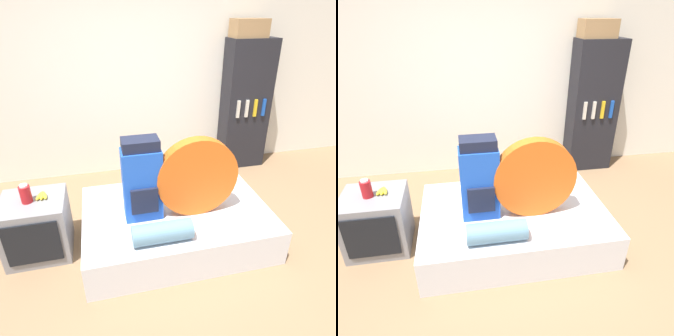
% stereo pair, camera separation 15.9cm
% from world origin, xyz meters
% --- Properties ---
extents(ground_plane, '(16.00, 16.00, 0.00)m').
position_xyz_m(ground_plane, '(0.00, 0.00, 0.00)').
color(ground_plane, '#846647').
extents(wall_back, '(8.00, 0.05, 2.60)m').
position_xyz_m(wall_back, '(0.00, 2.09, 1.30)').
color(wall_back, silver).
rests_on(wall_back, ground_plane).
extents(bed, '(1.76, 1.19, 0.36)m').
position_xyz_m(bed, '(0.02, 0.48, 0.18)').
color(bed, silver).
rests_on(bed, ground_plane).
extents(backpack, '(0.34, 0.24, 0.76)m').
position_xyz_m(backpack, '(-0.30, 0.44, 0.73)').
color(backpack, blue).
rests_on(backpack, bed).
extents(tent_bag, '(0.75, 0.12, 0.75)m').
position_xyz_m(tent_bag, '(0.19, 0.39, 0.73)').
color(tent_bag, '#E05B19').
rests_on(tent_bag, bed).
extents(sleeping_roll, '(0.50, 0.18, 0.18)m').
position_xyz_m(sleeping_roll, '(-0.20, 0.06, 0.44)').
color(sleeping_roll, '#5B849E').
rests_on(sleeping_roll, bed).
extents(television, '(0.56, 0.52, 0.57)m').
position_xyz_m(television, '(-1.27, 0.59, 0.29)').
color(television, gray).
rests_on(television, ground_plane).
extents(canister, '(0.09, 0.09, 0.17)m').
position_xyz_m(canister, '(-1.29, 0.58, 0.66)').
color(canister, '#B2191E').
rests_on(canister, television).
extents(banana_bunch, '(0.11, 0.14, 0.04)m').
position_xyz_m(banana_bunch, '(-1.18, 0.63, 0.59)').
color(banana_bunch, yellow).
rests_on(banana_bunch, television).
extents(bookshelf, '(0.62, 0.35, 1.74)m').
position_xyz_m(bookshelf, '(1.38, 1.88, 0.87)').
color(bookshelf, black).
rests_on(bookshelf, ground_plane).
extents(cardboard_box, '(0.43, 0.26, 0.22)m').
position_xyz_m(cardboard_box, '(1.30, 1.87, 1.85)').
color(cardboard_box, '#99754C').
rests_on(cardboard_box, bookshelf).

